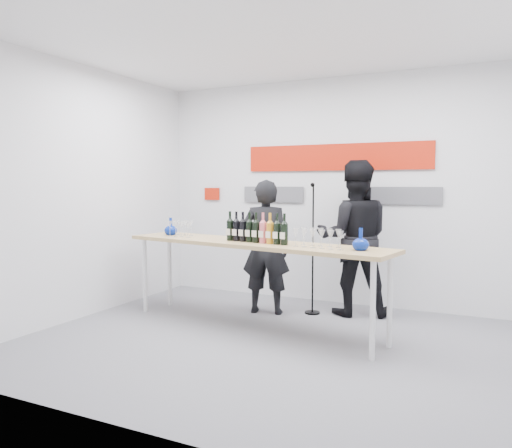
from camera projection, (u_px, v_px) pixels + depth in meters
name	position (u px, v px, depth m)	size (l,w,h in m)	color
ground	(276.00, 344.00, 4.97)	(5.00, 5.00, 0.00)	slate
back_wall	(336.00, 191.00, 6.65)	(5.00, 0.04, 3.00)	silver
signage	(331.00, 168.00, 6.62)	(3.38, 0.02, 0.79)	#BA1B07
tasting_table	(252.00, 248.00, 5.49)	(3.27, 1.17, 0.96)	tan
wine_bottles	(256.00, 227.00, 5.38)	(0.80, 0.21, 0.33)	black
decanter_left	(171.00, 226.00, 6.22)	(0.16, 0.16, 0.21)	navy
decanter_right	(361.00, 239.00, 4.76)	(0.16, 0.16, 0.21)	navy
glasses_left	(181.00, 229.00, 6.08)	(0.36, 0.27, 0.18)	silver
glasses_right	(319.00, 238.00, 4.99)	(0.56, 0.31, 0.18)	silver
presenter_left	(266.00, 247.00, 6.13)	(0.60, 0.39, 1.65)	black
presenter_right	(354.00, 238.00, 6.06)	(0.91, 0.71, 1.88)	black
mic_stand	(312.00, 274.00, 6.12)	(0.19, 0.19, 1.61)	black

